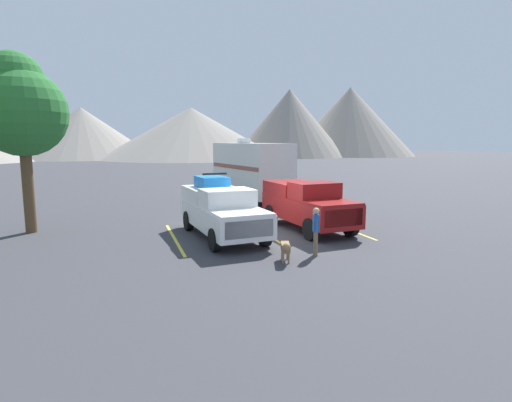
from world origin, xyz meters
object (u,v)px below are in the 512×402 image
object	(u,v)px
pickup_truck_b	(307,203)
dog	(286,248)
camper_trailer_a	(251,169)
pickup_truck_a	(221,209)
person_a	(316,228)

from	to	relation	value
pickup_truck_b	dog	xyz separation A→B (m)	(-2.79, -4.42, -0.66)
camper_trailer_a	dog	xyz separation A→B (m)	(-2.90, -12.74, -1.62)
pickup_truck_a	camper_trailer_a	world-z (taller)	camper_trailer_a
pickup_truck_a	dog	bearing A→B (deg)	-75.63
pickup_truck_a	camper_trailer_a	distance (m)	9.47
pickup_truck_b	dog	size ratio (longest dim) A/B	5.57
pickup_truck_a	camper_trailer_a	bearing A→B (deg)	64.99
person_a	dog	world-z (taller)	person_a
person_a	dog	size ratio (longest dim) A/B	1.67
pickup_truck_a	person_a	distance (m)	4.45
pickup_truck_a	person_a	world-z (taller)	pickup_truck_a
pickup_truck_b	dog	bearing A→B (deg)	-122.29
camper_trailer_a	person_a	xyz separation A→B (m)	(-1.66, -12.32, -1.15)
pickup_truck_b	pickup_truck_a	bearing A→B (deg)	-176.78
person_a	camper_trailer_a	bearing A→B (deg)	82.35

